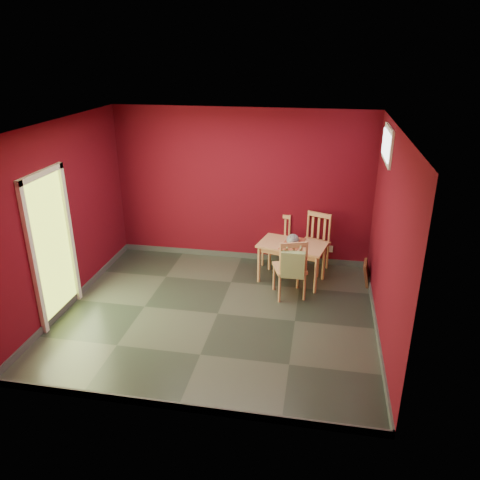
% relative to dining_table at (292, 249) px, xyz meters
% --- Properties ---
extents(ground, '(4.50, 4.50, 0.00)m').
position_rel_dining_table_xyz_m(ground, '(-0.97, -1.24, -0.58)').
color(ground, '#2D342D').
rests_on(ground, ground).
extents(room_shell, '(4.50, 4.50, 4.50)m').
position_rel_dining_table_xyz_m(room_shell, '(-0.97, -1.24, -0.53)').
color(room_shell, '#580915').
rests_on(room_shell, ground).
extents(doorway, '(0.06, 1.01, 2.13)m').
position_rel_dining_table_xyz_m(doorway, '(-3.20, -1.64, 0.55)').
color(doorway, '#B7D838').
rests_on(doorway, ground).
extents(window, '(0.05, 0.90, 0.50)m').
position_rel_dining_table_xyz_m(window, '(1.26, -0.24, 1.77)').
color(window, white).
rests_on(window, room_shell).
extents(outlet_plate, '(0.08, 0.02, 0.12)m').
position_rel_dining_table_xyz_m(outlet_plate, '(0.63, 0.75, -0.28)').
color(outlet_plate, silver).
rests_on(outlet_plate, room_shell).
extents(dining_table, '(1.17, 0.84, 0.66)m').
position_rel_dining_table_xyz_m(dining_table, '(0.00, 0.00, 0.00)').
color(dining_table, tan).
rests_on(dining_table, ground).
extents(table_runner, '(0.42, 0.66, 0.31)m').
position_rel_dining_table_xyz_m(table_runner, '(0.00, -0.10, 0.04)').
color(table_runner, '#B14A32').
rests_on(table_runner, dining_table).
extents(chair_far_left, '(0.51, 0.51, 0.89)m').
position_rel_dining_table_xyz_m(chair_far_left, '(-0.31, 0.66, -0.12)').
color(chair_far_left, tan).
rests_on(chair_far_left, ground).
extents(chair_far_right, '(0.61, 0.61, 1.00)m').
position_rel_dining_table_xyz_m(chair_far_right, '(0.34, 0.52, -0.07)').
color(chair_far_right, tan).
rests_on(chair_far_right, ground).
extents(chair_near, '(0.58, 0.58, 0.97)m').
position_rel_dining_table_xyz_m(chair_near, '(0.02, -0.54, -0.08)').
color(chair_near, tan).
rests_on(chair_near, ground).
extents(tote_bag, '(0.34, 0.20, 0.48)m').
position_rel_dining_table_xyz_m(tote_bag, '(0.06, -0.76, 0.07)').
color(tote_bag, '#8C9F65').
rests_on(tote_bag, chair_near).
extents(cat, '(0.26, 0.44, 0.21)m').
position_rel_dining_table_xyz_m(cat, '(0.00, 0.01, 0.19)').
color(cat, slate).
rests_on(cat, table_runner).
extents(picture_frame, '(0.17, 0.39, 0.38)m').
position_rel_dining_table_xyz_m(picture_frame, '(1.22, 0.12, -0.39)').
color(picture_frame, brown).
rests_on(picture_frame, ground).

